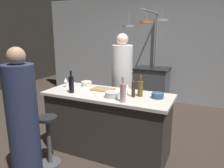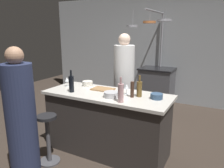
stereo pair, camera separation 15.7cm
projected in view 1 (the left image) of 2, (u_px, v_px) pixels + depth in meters
name	position (u px, v px, depth m)	size (l,w,h in m)	color
ground_plane	(108.00, 151.00, 3.24)	(9.00, 9.00, 0.00)	#382D26
back_wall	(157.00, 49.00, 5.44)	(6.40, 0.16, 2.60)	#9EA3A8
kitchen_island	(108.00, 123.00, 3.13)	(1.80, 0.72, 0.90)	#332D2B
stove_range	(152.00, 86.00, 5.29)	(0.80, 0.64, 0.89)	#47474C
chef	(122.00, 86.00, 3.85)	(0.36, 0.36, 1.71)	white
bar_stool_left	(49.00, 138.00, 2.84)	(0.28, 0.28, 0.68)	#4C4C51
guest_left	(23.00, 124.00, 2.40)	(0.34, 0.34, 1.59)	#262D4C
overhead_pot_rack	(150.00, 34.00, 4.55)	(0.90, 1.30, 2.17)	gray
cutting_board	(103.00, 89.00, 3.20)	(0.32, 0.22, 0.02)	#997047
pepper_mill	(133.00, 89.00, 2.84)	(0.05, 0.05, 0.21)	#382319
wine_bottle_amber	(140.00, 88.00, 2.87)	(0.07, 0.07, 0.29)	brown
wine_bottle_rose	(123.00, 92.00, 2.63)	(0.07, 0.07, 0.31)	#B78C8E
wine_bottle_dark	(71.00, 84.00, 3.03)	(0.07, 0.07, 0.32)	black
wine_glass_near_right_guest	(66.00, 80.00, 3.34)	(0.07, 0.07, 0.15)	silver
wine_glass_by_chef	(127.00, 87.00, 2.96)	(0.07, 0.07, 0.15)	silver
mixing_bowl_blue	(158.00, 95.00, 2.80)	(0.16, 0.16, 0.07)	#334C6B
mixing_bowl_ceramic	(87.00, 84.00, 3.41)	(0.16, 0.16, 0.08)	silver
mixing_bowl_steel	(112.00, 95.00, 2.84)	(0.20, 0.20, 0.07)	#B7B7BC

